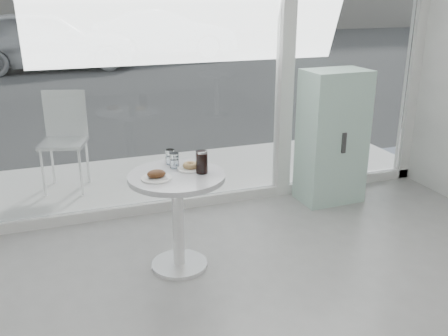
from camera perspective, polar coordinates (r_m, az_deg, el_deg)
name	(u,v)px	position (r m, az deg, el deg)	size (l,w,h in m)	color
storefront	(205,30)	(4.68, -2.24, 15.52)	(5.00, 0.14, 3.00)	white
main_table	(177,202)	(3.76, -5.34, -3.85)	(0.72, 0.72, 0.77)	white
patio_deck	(180,176)	(5.78, -5.09, -0.91)	(5.60, 1.60, 0.05)	white
street	(86,56)	(17.63, -15.46, 12.24)	(40.00, 24.00, 0.00)	#363636
mint_cabinet	(332,137)	(5.09, 12.26, 3.47)	(0.63, 0.44, 1.33)	#A3D0BC
patio_chair	(64,134)	(5.48, -17.78, 3.72)	(0.54, 0.54, 1.02)	white
car_white	(45,40)	(14.67, -19.76, 13.62)	(1.89, 4.69, 1.60)	silver
car_silver	(164,34)	(16.74, -6.89, 14.99)	(1.57, 4.51, 1.49)	#A2A5AA
plate_fritter	(157,175)	(3.60, -7.68, -0.85)	(0.22, 0.22, 0.07)	white
plate_donut	(191,167)	(3.77, -3.84, 0.14)	(0.20, 0.20, 0.05)	white
water_tumbler_a	(174,161)	(3.80, -5.70, 0.76)	(0.07, 0.07, 0.12)	white
water_tumbler_b	(170,158)	(3.89, -6.18, 1.20)	(0.07, 0.07, 0.11)	white
cola_glass	(202,163)	(3.67, -2.55, 0.63)	(0.09, 0.09, 0.17)	white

